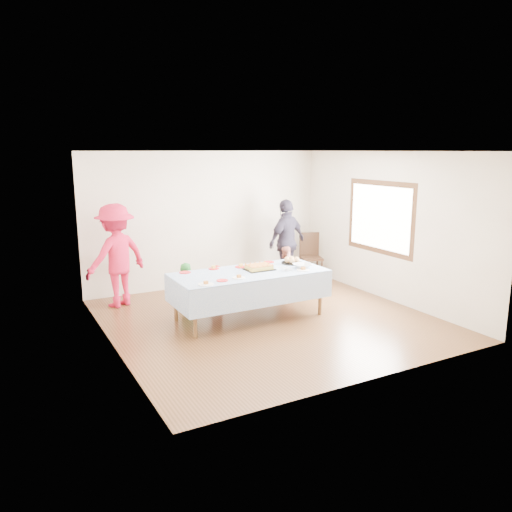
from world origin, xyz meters
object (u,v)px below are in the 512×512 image
(dining_chair, at_px, (310,253))
(adult_left, at_px, (116,256))
(birthday_cake, at_px, (259,267))
(party_table, at_px, (249,275))

(dining_chair, xyz_separation_m, adult_left, (-4.11, 0.01, 0.36))
(birthday_cake, distance_m, dining_chair, 2.72)
(birthday_cake, distance_m, adult_left, 2.55)
(birthday_cake, relative_size, adult_left, 0.26)
(dining_chair, distance_m, adult_left, 4.12)
(party_table, relative_size, dining_chair, 2.54)
(party_table, distance_m, birthday_cake, 0.24)
(party_table, xyz_separation_m, adult_left, (-1.74, 1.70, 0.18))
(party_table, relative_size, adult_left, 1.38)
(party_table, height_order, dining_chair, dining_chair)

